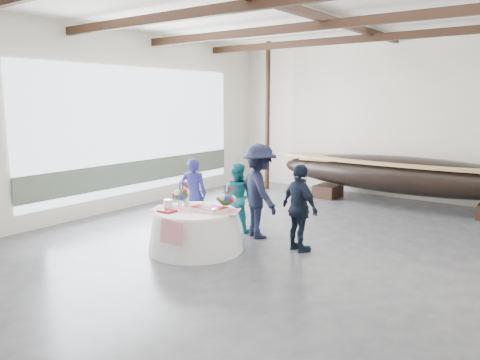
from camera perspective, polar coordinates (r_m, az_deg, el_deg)
The scene contains 12 objects.
floor at distance 8.97m, azimuth 5.06°, elevation -8.33°, with size 10.00×12.00×0.01m, color #3D3D42.
wall_back at distance 14.02m, azimuth 18.18°, elevation 7.12°, with size 10.00×0.02×4.50m, color silver.
wall_left at distance 11.92m, azimuth -15.90°, elevation 6.85°, with size 0.02×12.00×4.50m, color silver.
pavilion_structure at distance 9.33m, azimuth 8.22°, elevation 17.20°, with size 9.80×11.76×4.50m.
open_bay at distance 12.55m, azimuth -12.05°, elevation 5.20°, with size 0.03×7.00×3.20m.
longboat_display at distance 12.85m, azimuth 19.35°, elevation 0.58°, with size 7.11×1.42×1.33m.
banquet_table at distance 8.82m, azimuth -5.43°, elevation -6.07°, with size 1.77×1.77×0.76m.
tabletop_items at distance 8.85m, azimuth -4.88°, elevation -2.47°, with size 1.72×1.18×0.40m.
guest_woman_blue at distance 10.13m, azimuth -5.70°, elevation -1.67°, with size 0.57×0.37×1.56m, color navy.
guest_woman_teal at distance 9.94m, azimuth -0.41°, elevation -2.11°, with size 0.71×0.56×1.47m, color teal.
guest_man_left at distance 9.45m, azimuth 2.36°, elevation -1.36°, with size 1.24×0.71×1.92m, color black.
guest_man_right at distance 8.66m, azimuth 7.30°, elevation -3.44°, with size 0.95×0.40×1.63m, color black.
Camera 1 is at (4.41, -7.30, 2.78)m, focal length 35.00 mm.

